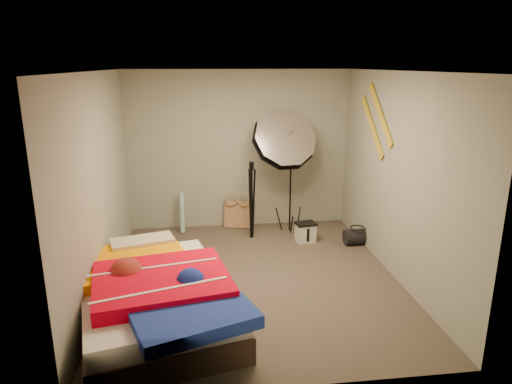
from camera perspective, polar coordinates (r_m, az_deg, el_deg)
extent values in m
plane|color=brown|center=(5.77, -0.25, -10.78)|extent=(4.00, 4.00, 0.00)
plane|color=silver|center=(5.16, -0.28, 14.88)|extent=(4.00, 4.00, 0.00)
plane|color=gray|center=(7.28, -2.16, 5.22)|extent=(3.50, 0.00, 3.50)
plane|color=gray|center=(3.45, 3.75, -6.91)|extent=(3.50, 0.00, 3.50)
plane|color=gray|center=(5.42, -18.97, 0.68)|extent=(0.00, 4.00, 4.00)
plane|color=gray|center=(5.80, 17.17, 1.81)|extent=(0.00, 4.00, 4.00)
cube|color=tan|center=(7.44, -2.25, -2.78)|extent=(0.46, 0.28, 0.44)
cylinder|color=#4FA8BA|center=(7.28, -9.22, -2.56)|extent=(0.08, 0.19, 0.64)
cube|color=silver|center=(6.89, 6.20, -5.10)|extent=(0.30, 0.24, 0.27)
cylinder|color=black|center=(6.92, 12.55, -5.47)|extent=(0.39, 0.25, 0.24)
cube|color=gold|center=(6.22, 15.28, 9.41)|extent=(0.02, 0.91, 0.78)
cube|color=gold|center=(6.48, 14.32, 7.92)|extent=(0.02, 0.91, 0.78)
cube|color=#432F24|center=(4.95, -12.36, -14.27)|extent=(1.87, 2.32, 0.26)
cube|color=white|center=(4.84, -12.52, -11.97)|extent=(1.82, 2.27, 0.18)
cube|color=#FFA000|center=(5.18, -15.07, -8.61)|extent=(1.36, 1.27, 0.14)
cube|color=red|center=(4.64, -11.71, -11.07)|extent=(1.46, 1.30, 0.16)
cube|color=#203BAD|center=(4.15, -8.08, -14.81)|extent=(1.23, 1.11, 0.12)
cube|color=#E2A3A4|center=(5.55, -13.99, -6.39)|extent=(0.77, 0.51, 0.14)
cylinder|color=black|center=(7.13, 4.33, 1.15)|extent=(0.03, 0.03, 1.57)
cube|color=black|center=(6.98, 4.45, 7.00)|extent=(0.06, 0.06, 0.10)
cone|color=silver|center=(6.82, 3.42, 6.40)|extent=(1.16, 0.81, 1.15)
cylinder|color=black|center=(6.88, -0.56, -1.52)|extent=(0.04, 0.04, 1.07)
cube|color=black|center=(6.73, -0.58, 3.30)|extent=(0.06, 0.06, 0.11)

